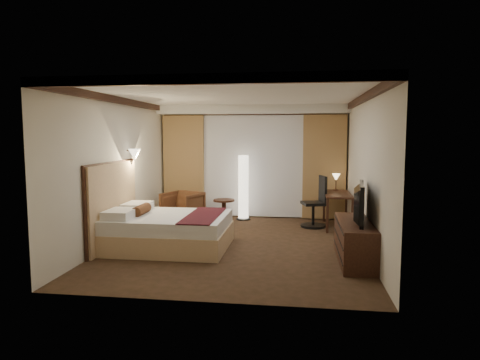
# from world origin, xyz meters

# --- Properties ---
(floor) EXTENTS (4.50, 5.50, 0.01)m
(floor) POSITION_xyz_m (0.00, 0.00, 0.00)
(floor) COLOR #302212
(floor) RESTS_ON ground
(ceiling) EXTENTS (4.50, 5.50, 0.01)m
(ceiling) POSITION_xyz_m (0.00, 0.00, 2.70)
(ceiling) COLOR white
(ceiling) RESTS_ON back_wall
(back_wall) EXTENTS (4.50, 0.02, 2.70)m
(back_wall) POSITION_xyz_m (0.00, 2.75, 1.35)
(back_wall) COLOR beige
(back_wall) RESTS_ON floor
(left_wall) EXTENTS (0.02, 5.50, 2.70)m
(left_wall) POSITION_xyz_m (-2.25, 0.00, 1.35)
(left_wall) COLOR beige
(left_wall) RESTS_ON floor
(right_wall) EXTENTS (0.02, 5.50, 2.70)m
(right_wall) POSITION_xyz_m (2.25, 0.00, 1.35)
(right_wall) COLOR beige
(right_wall) RESTS_ON floor
(crown_molding) EXTENTS (4.50, 5.50, 0.12)m
(crown_molding) POSITION_xyz_m (0.00, 0.00, 2.64)
(crown_molding) COLOR black
(crown_molding) RESTS_ON ceiling
(soffit) EXTENTS (4.50, 0.50, 0.20)m
(soffit) POSITION_xyz_m (0.00, 2.50, 2.60)
(soffit) COLOR white
(soffit) RESTS_ON ceiling
(curtain_sheer) EXTENTS (2.48, 0.04, 2.45)m
(curtain_sheer) POSITION_xyz_m (0.00, 2.67, 1.25)
(curtain_sheer) COLOR silver
(curtain_sheer) RESTS_ON back_wall
(curtain_left_drape) EXTENTS (1.00, 0.14, 2.45)m
(curtain_left_drape) POSITION_xyz_m (-1.70, 2.61, 1.25)
(curtain_left_drape) COLOR #A17649
(curtain_left_drape) RESTS_ON back_wall
(curtain_right_drape) EXTENTS (1.00, 0.14, 2.45)m
(curtain_right_drape) POSITION_xyz_m (1.70, 2.61, 1.25)
(curtain_right_drape) COLOR #A17649
(curtain_right_drape) RESTS_ON back_wall
(wall_sconce) EXTENTS (0.24, 0.24, 0.24)m
(wall_sconce) POSITION_xyz_m (-2.09, 0.42, 1.62)
(wall_sconce) COLOR white
(wall_sconce) RESTS_ON left_wall
(bed) EXTENTS (2.06, 1.61, 0.60)m
(bed) POSITION_xyz_m (-1.16, -0.39, 0.30)
(bed) COLOR white
(bed) RESTS_ON floor
(headboard) EXTENTS (0.12, 1.91, 1.50)m
(headboard) POSITION_xyz_m (-2.20, -0.39, 0.75)
(headboard) COLOR tan
(headboard) RESTS_ON floor
(armchair) EXTENTS (0.97, 0.95, 0.79)m
(armchair) POSITION_xyz_m (-1.52, 1.76, 0.39)
(armchair) COLOR #482E15
(armchair) RESTS_ON floor
(side_table) EXTENTS (0.49, 0.49, 0.54)m
(side_table) POSITION_xyz_m (-0.58, 1.90, 0.27)
(side_table) COLOR black
(side_table) RESTS_ON floor
(floor_lamp) EXTENTS (0.32, 0.32, 1.54)m
(floor_lamp) POSITION_xyz_m (-0.19, 2.34, 0.77)
(floor_lamp) COLOR white
(floor_lamp) RESTS_ON floor
(desk) EXTENTS (0.55, 1.28, 0.75)m
(desk) POSITION_xyz_m (1.95, 1.76, 0.38)
(desk) COLOR black
(desk) RESTS_ON floor
(desk_lamp) EXTENTS (0.18, 0.18, 0.34)m
(desk_lamp) POSITION_xyz_m (1.95, 2.25, 0.92)
(desk_lamp) COLOR #FFD899
(desk_lamp) RESTS_ON desk
(office_chair) EXTENTS (0.67, 0.67, 1.13)m
(office_chair) POSITION_xyz_m (1.43, 1.71, 0.56)
(office_chair) COLOR black
(office_chair) RESTS_ON floor
(dresser) EXTENTS (0.50, 1.64, 0.64)m
(dresser) POSITION_xyz_m (2.00, -0.78, 0.32)
(dresser) COLOR black
(dresser) RESTS_ON floor
(television) EXTENTS (0.79, 1.21, 0.15)m
(television) POSITION_xyz_m (1.97, -0.78, 0.96)
(television) COLOR black
(television) RESTS_ON dresser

